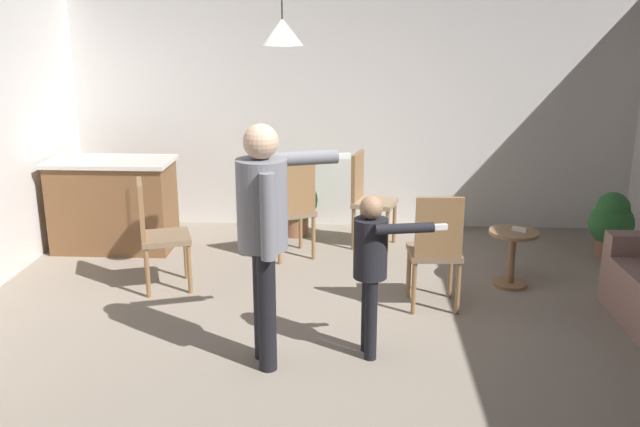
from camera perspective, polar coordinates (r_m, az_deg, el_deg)
ground at (r=5.20m, az=2.04°, el=-11.17°), size 7.68×7.68×0.00m
wall_back at (r=7.89m, az=2.62°, el=8.61°), size 6.40×0.10×2.70m
kitchen_counter at (r=7.49m, az=-16.64°, el=0.73°), size 1.26×0.66×0.95m
side_table_by_couch at (r=6.46m, az=15.58°, el=-3.02°), size 0.44×0.44×0.52m
person_adult at (r=4.63m, az=-4.59°, el=-0.53°), size 0.75×0.65×1.71m
person_child at (r=4.85m, az=4.30°, el=-3.72°), size 0.64×0.34×1.19m
dining_chair_by_counter at (r=7.26m, az=3.97°, el=1.46°), size 0.51×0.51×1.00m
dining_chair_near_wall at (r=6.25m, az=-13.33°, el=-1.39°), size 0.53×0.53×1.00m
dining_chair_centre_back at (r=6.86m, az=-2.27°, el=0.60°), size 0.56×0.56×1.00m
dining_chair_spare at (r=5.74m, az=9.52°, el=-2.76°), size 0.44×0.44×1.00m
potted_plant_corner at (r=7.54m, az=22.90°, el=-0.63°), size 0.44×0.44×0.67m
potted_plant_by_wall at (r=7.64m, az=-2.07°, el=1.27°), size 0.50×0.50×0.77m
spare_remote_on_table at (r=6.40m, az=16.11°, el=-1.27°), size 0.13×0.10×0.04m
ceiling_light_pendant at (r=5.47m, az=-3.13°, el=14.73°), size 0.32×0.32×0.55m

